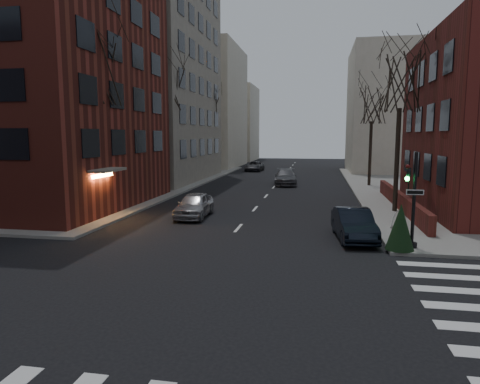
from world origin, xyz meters
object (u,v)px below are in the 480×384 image
tree_right_a (401,81)px  streetlamp_far (218,140)px  tree_left_b (167,87)px  evergreen_shrub (400,227)px  sandwich_board (396,220)px  traffic_signal (412,206)px  tree_left_a (96,72)px  tree_left_c (209,108)px  streetlamp_near (158,143)px  parked_sedan (354,224)px  tree_right_b (372,105)px  car_lane_silver (194,205)px  car_lane_gray (286,177)px  car_lane_far (254,166)px

tree_right_a → streetlamp_far: bearing=125.3°
tree_left_b → evergreen_shrub: 25.11m
sandwich_board → evergreen_shrub: 4.41m
evergreen_shrub → streetlamp_far: bearing=115.0°
traffic_signal → sandwich_board: bearing=88.7°
tree_left_a → sandwich_board: tree_left_a is taller
tree_left_c → streetlamp_near: size_ratio=1.55×
parked_sedan → tree_right_b: bearing=75.5°
tree_left_b → car_lane_silver: tree_left_b is taller
car_lane_gray → evergreen_shrub: bearing=-79.0°
tree_left_a → tree_right_b: (17.60, 18.00, -0.88)m
tree_left_a → tree_left_b: 12.01m
traffic_signal → tree_right_a: 10.92m
tree_left_b → car_lane_silver: size_ratio=2.53×
traffic_signal → tree_left_b: (-16.74, 17.01, 7.00)m
tree_right_b → car_lane_gray: (-7.86, 0.15, -6.83)m
tree_right_b → streetlamp_far: 20.01m
streetlamp_near → parked_sedan: 18.37m
traffic_signal → tree_right_b: (0.86, 23.01, 5.68)m
tree_right_a → car_lane_silver: size_ratio=2.27×
streetlamp_far → parked_sedan: size_ratio=1.44×
tree_right_b → parked_sedan: (-3.06, -21.44, -6.87)m
tree_right_a → streetlamp_far: tree_right_a is taller
streetlamp_near → parked_sedan: bearing=-39.4°
streetlamp_near → car_lane_far: streetlamp_near is taller
tree_left_c → parked_sedan: (14.54, -29.44, -7.31)m
traffic_signal → parked_sedan: bearing=144.5°
traffic_signal → car_lane_far: traffic_signal is taller
car_lane_silver → tree_left_a: bearing=-176.6°
tree_left_a → car_lane_gray: 21.99m
car_lane_gray → sandwich_board: size_ratio=6.49×
tree_left_b → parked_sedan: (14.54, -15.44, -8.19)m
streetlamp_far → sandwich_board: bearing=-60.9°
tree_right_a → streetlamp_near: bearing=166.8°
tree_right_a → evergreen_shrub: (-1.37, -9.50, -6.92)m
tree_left_b → car_lane_gray: size_ratio=2.08×
car_lane_far → parked_sedan: bearing=-73.2°
sandwich_board → evergreen_shrub: size_ratio=0.42×
tree_right_b → car_lane_gray: bearing=178.9°
car_lane_far → evergreen_shrub: 40.94m
streetlamp_near → streetlamp_far: 20.00m
car_lane_gray → evergreen_shrub: 24.53m
tree_left_b → streetlamp_far: (0.60, 16.00, -4.68)m
sandwich_board → traffic_signal: bearing=-74.8°
tree_left_c → tree_right_b: tree_left_c is taller
traffic_signal → streetlamp_near: (-16.14, 13.01, 2.33)m
traffic_signal → car_lane_gray: (-7.00, 23.15, -1.15)m
tree_left_b → car_lane_gray: tree_left_b is taller
tree_left_b → car_lane_gray: bearing=32.3°
traffic_signal → car_lane_silver: traffic_signal is taller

